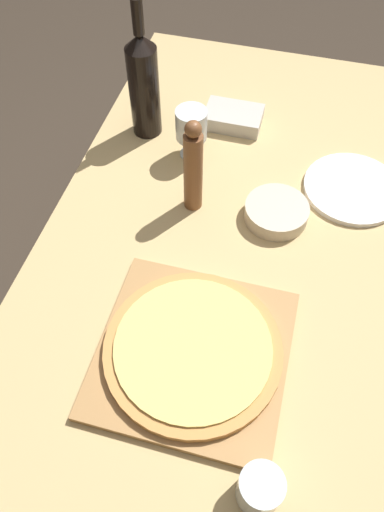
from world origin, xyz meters
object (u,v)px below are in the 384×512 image
(wine_glass, at_px, (191,126))
(small_bowl, at_px, (276,212))
(pizza, at_px, (191,348))
(wine_bottle, at_px, (144,84))
(pepper_mill, at_px, (193,168))

(wine_glass, relative_size, small_bowl, 0.92)
(pizza, xyz_separation_m, small_bowl, (0.11, 0.40, -0.01))
(pizza, xyz_separation_m, wine_bottle, (-0.30, 0.63, 0.12))
(pizza, distance_m, wine_glass, 0.59)
(pizza, distance_m, small_bowl, 0.42)
(wine_glass, height_order, small_bowl, wine_glass)
(pepper_mill, height_order, small_bowl, pepper_mill)
(wine_bottle, relative_size, wine_glass, 2.62)
(pepper_mill, distance_m, wine_glass, 0.18)
(wine_glass, bearing_deg, small_bowl, -32.35)
(pepper_mill, xyz_separation_m, small_bowl, (0.21, 0.01, -0.10))
(wine_bottle, distance_m, small_bowl, 0.48)
(wine_glass, bearing_deg, wine_bottle, 155.91)
(wine_bottle, relative_size, small_bowl, 2.40)
(pizza, xyz_separation_m, wine_glass, (-0.15, 0.57, 0.07))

